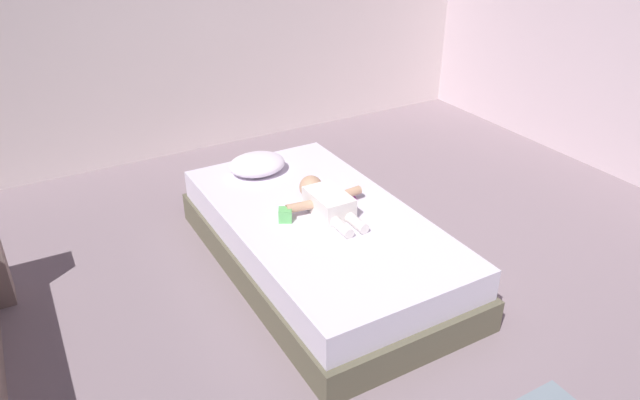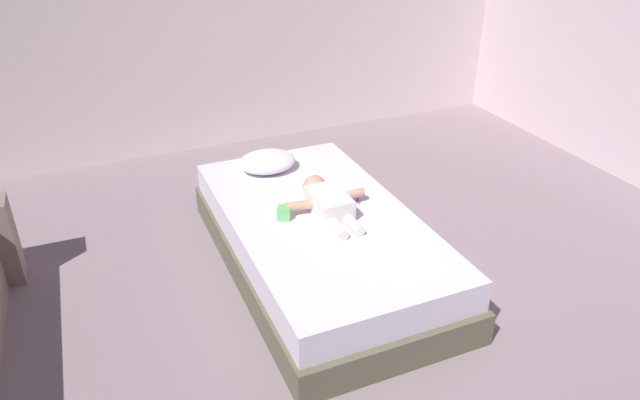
{
  "view_description": "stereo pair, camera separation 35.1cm",
  "coord_description": "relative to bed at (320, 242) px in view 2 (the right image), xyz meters",
  "views": [
    {
      "loc": [
        -1.47,
        -2.04,
        2.22
      ],
      "look_at": [
        0.11,
        0.71,
        0.49
      ],
      "focal_mm": 33.23,
      "sensor_mm": 36.0,
      "label": 1
    },
    {
      "loc": [
        -1.15,
        -2.2,
        2.22
      ],
      "look_at": [
        0.11,
        0.71,
        0.49
      ],
      "focal_mm": 33.23,
      "sensor_mm": 36.0,
      "label": 2
    }
  ],
  "objects": [
    {
      "name": "ground_plane",
      "position": [
        -0.11,
        -0.71,
        -0.19
      ],
      "size": [
        8.0,
        8.0,
        0.0
      ],
      "primitive_type": "plane",
      "color": "gray"
    },
    {
      "name": "bed",
      "position": [
        0.0,
        0.0,
        0.0
      ],
      "size": [
        1.12,
        2.08,
        0.39
      ],
      "color": "brown",
      "rests_on": "ground_plane"
    },
    {
      "name": "pillow",
      "position": [
        -0.09,
        0.73,
        0.27
      ],
      "size": [
        0.4,
        0.33,
        0.14
      ],
      "color": "white",
      "rests_on": "bed"
    },
    {
      "name": "baby",
      "position": [
        0.06,
        0.03,
        0.27
      ],
      "size": [
        0.53,
        0.63,
        0.15
      ],
      "color": "white",
      "rests_on": "bed"
    },
    {
      "name": "toothbrush",
      "position": [
        0.31,
        0.1,
        0.21
      ],
      "size": [
        0.06,
        0.16,
        0.02
      ],
      "color": "#B132B0",
      "rests_on": "bed"
    },
    {
      "name": "toy_block",
      "position": [
        -0.22,
        0.04,
        0.24
      ],
      "size": [
        0.11,
        0.11,
        0.08
      ],
      "color": "#69CA6B",
      "rests_on": "bed"
    }
  ]
}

